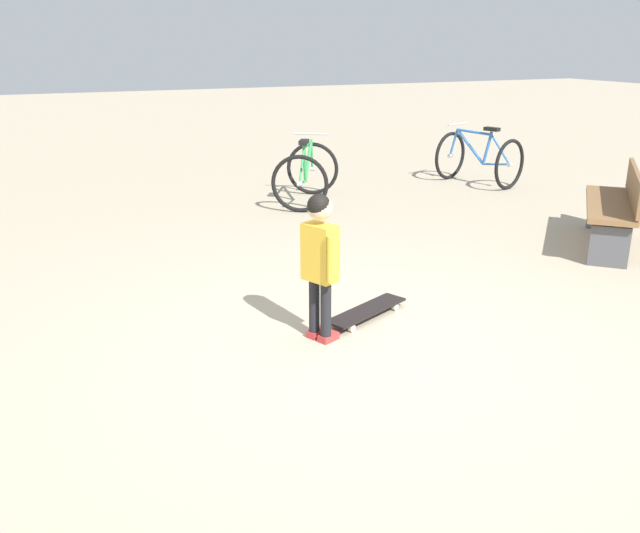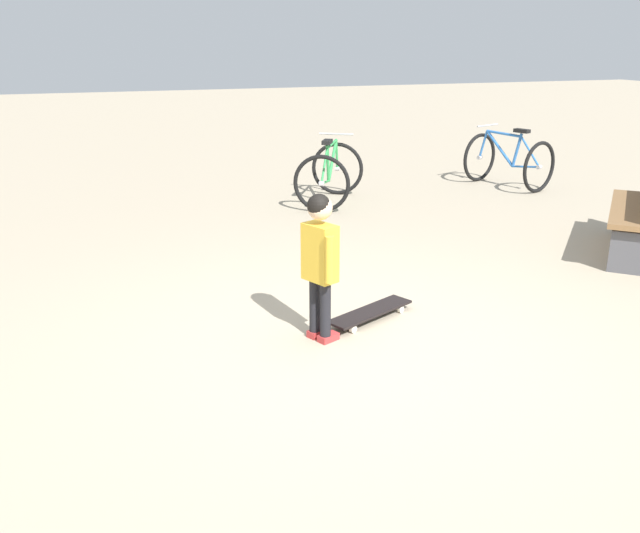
{
  "view_description": "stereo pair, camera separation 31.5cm",
  "coord_description": "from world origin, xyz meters",
  "px_view_note": "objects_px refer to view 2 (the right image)",
  "views": [
    {
      "loc": [
        -3.72,
        2.0,
        2.04
      ],
      "look_at": [
        0.3,
        0.24,
        0.55
      ],
      "focal_mm": 37.92,
      "sensor_mm": 36.0,
      "label": 1
    },
    {
      "loc": [
        -3.84,
        1.71,
        2.04
      ],
      "look_at": [
        0.3,
        0.24,
        0.55
      ],
      "focal_mm": 37.92,
      "sensor_mm": 36.0,
      "label": 2
    }
  ],
  "objects_px": {
    "skateboard": "(370,312)",
    "bicycle_near": "(330,174)",
    "bicycle_mid": "(508,160)",
    "street_bench": "(640,212)",
    "child_person": "(320,252)"
  },
  "relations": [
    {
      "from": "bicycle_near",
      "to": "street_bench",
      "type": "xyz_separation_m",
      "value": [
        -3.05,
        -2.12,
        0.04
      ]
    },
    {
      "from": "bicycle_near",
      "to": "bicycle_mid",
      "type": "relative_size",
      "value": 1.03
    },
    {
      "from": "street_bench",
      "to": "skateboard",
      "type": "bearing_deg",
      "value": 101.97
    },
    {
      "from": "skateboard",
      "to": "street_bench",
      "type": "xyz_separation_m",
      "value": [
        0.67,
        -3.17,
        0.36
      ]
    },
    {
      "from": "child_person",
      "to": "skateboard",
      "type": "height_order",
      "value": "child_person"
    },
    {
      "from": "street_bench",
      "to": "bicycle_mid",
      "type": "bearing_deg",
      "value": -11.37
    },
    {
      "from": "skateboard",
      "to": "bicycle_mid",
      "type": "distance_m",
      "value": 5.4
    },
    {
      "from": "skateboard",
      "to": "bicycle_near",
      "type": "xyz_separation_m",
      "value": [
        3.72,
        -1.04,
        0.32
      ]
    },
    {
      "from": "child_person",
      "to": "street_bench",
      "type": "height_order",
      "value": "child_person"
    },
    {
      "from": "skateboard",
      "to": "bicycle_mid",
      "type": "relative_size",
      "value": 0.63
    },
    {
      "from": "child_person",
      "to": "bicycle_near",
      "type": "bearing_deg",
      "value": -21.19
    },
    {
      "from": "skateboard",
      "to": "bicycle_near",
      "type": "bearing_deg",
      "value": -15.68
    },
    {
      "from": "bicycle_mid",
      "to": "street_bench",
      "type": "distance_m",
      "value": 3.21
    },
    {
      "from": "skateboard",
      "to": "bicycle_near",
      "type": "height_order",
      "value": "bicycle_near"
    },
    {
      "from": "skateboard",
      "to": "child_person",
      "type": "bearing_deg",
      "value": 113.86
    }
  ]
}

